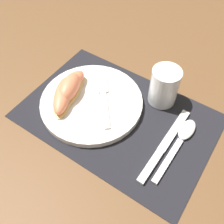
{
  "coord_description": "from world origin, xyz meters",
  "views": [
    {
      "loc": [
        0.21,
        -0.33,
        0.53
      ],
      "look_at": [
        -0.01,
        -0.01,
        0.02
      ],
      "focal_mm": 42.0,
      "sensor_mm": 36.0,
      "label": 1
    }
  ],
  "objects_px": {
    "juice_glass": "(164,88)",
    "citrus_wedge_1": "(70,88)",
    "spoon": "(182,137)",
    "citrus_wedge_2": "(63,96)",
    "knife": "(164,146)",
    "fork": "(104,95)",
    "plate": "(92,102)",
    "citrus_wedge_0": "(72,83)"
  },
  "relations": [
    {
      "from": "juice_glass",
      "to": "citrus_wedge_1",
      "type": "distance_m",
      "value": 0.24
    },
    {
      "from": "spoon",
      "to": "citrus_wedge_1",
      "type": "height_order",
      "value": "citrus_wedge_1"
    },
    {
      "from": "citrus_wedge_1",
      "to": "citrus_wedge_2",
      "type": "distance_m",
      "value": 0.03
    },
    {
      "from": "knife",
      "to": "citrus_wedge_2",
      "type": "height_order",
      "value": "citrus_wedge_2"
    },
    {
      "from": "fork",
      "to": "citrus_wedge_2",
      "type": "bearing_deg",
      "value": -137.68
    },
    {
      "from": "citrus_wedge_1",
      "to": "citrus_wedge_2",
      "type": "xyz_separation_m",
      "value": [
        -0.0,
        -0.03,
        -0.0
      ]
    },
    {
      "from": "fork",
      "to": "citrus_wedge_1",
      "type": "distance_m",
      "value": 0.09
    },
    {
      "from": "citrus_wedge_2",
      "to": "citrus_wedge_1",
      "type": "bearing_deg",
      "value": 88.36
    },
    {
      "from": "citrus_wedge_1",
      "to": "citrus_wedge_2",
      "type": "height_order",
      "value": "citrus_wedge_1"
    },
    {
      "from": "knife",
      "to": "spoon",
      "type": "bearing_deg",
      "value": 59.63
    },
    {
      "from": "citrus_wedge_1",
      "to": "plate",
      "type": "bearing_deg",
      "value": 11.81
    },
    {
      "from": "fork",
      "to": "citrus_wedge_0",
      "type": "xyz_separation_m",
      "value": [
        -0.08,
        -0.02,
        0.01
      ]
    },
    {
      "from": "knife",
      "to": "citrus_wedge_0",
      "type": "xyz_separation_m",
      "value": [
        -0.28,
        0.02,
        0.03
      ]
    },
    {
      "from": "citrus_wedge_2",
      "to": "citrus_wedge_0",
      "type": "bearing_deg",
      "value": 101.15
    },
    {
      "from": "citrus_wedge_1",
      "to": "citrus_wedge_2",
      "type": "bearing_deg",
      "value": -91.64
    },
    {
      "from": "juice_glass",
      "to": "fork",
      "type": "distance_m",
      "value": 0.15
    },
    {
      "from": "knife",
      "to": "citrus_wedge_2",
      "type": "relative_size",
      "value": 1.73
    },
    {
      "from": "fork",
      "to": "citrus_wedge_0",
      "type": "distance_m",
      "value": 0.09
    },
    {
      "from": "plate",
      "to": "knife",
      "type": "xyz_separation_m",
      "value": [
        0.21,
        -0.01,
        -0.01
      ]
    },
    {
      "from": "plate",
      "to": "fork",
      "type": "distance_m",
      "value": 0.04
    },
    {
      "from": "plate",
      "to": "citrus_wedge_2",
      "type": "height_order",
      "value": "citrus_wedge_2"
    },
    {
      "from": "plate",
      "to": "knife",
      "type": "bearing_deg",
      "value": -2.31
    },
    {
      "from": "citrus_wedge_2",
      "to": "plate",
      "type": "bearing_deg",
      "value": 33.29
    },
    {
      "from": "fork",
      "to": "citrus_wedge_2",
      "type": "distance_m",
      "value": 0.1
    },
    {
      "from": "juice_glass",
      "to": "citrus_wedge_0",
      "type": "xyz_separation_m",
      "value": [
        -0.21,
        -0.11,
        -0.01
      ]
    },
    {
      "from": "fork",
      "to": "juice_glass",
      "type": "bearing_deg",
      "value": 34.24
    },
    {
      "from": "citrus_wedge_1",
      "to": "spoon",
      "type": "bearing_deg",
      "value": 8.92
    },
    {
      "from": "plate",
      "to": "juice_glass",
      "type": "relative_size",
      "value": 2.63
    },
    {
      "from": "knife",
      "to": "spoon",
      "type": "xyz_separation_m",
      "value": [
        0.03,
        0.04,
        0.0
      ]
    },
    {
      "from": "plate",
      "to": "spoon",
      "type": "relative_size",
      "value": 1.35
    },
    {
      "from": "citrus_wedge_0",
      "to": "citrus_wedge_1",
      "type": "distance_m",
      "value": 0.02
    },
    {
      "from": "spoon",
      "to": "citrus_wedge_0",
      "type": "height_order",
      "value": "citrus_wedge_0"
    },
    {
      "from": "knife",
      "to": "fork",
      "type": "distance_m",
      "value": 0.2
    },
    {
      "from": "spoon",
      "to": "citrus_wedge_0",
      "type": "xyz_separation_m",
      "value": [
        -0.3,
        -0.03,
        0.03
      ]
    },
    {
      "from": "citrus_wedge_0",
      "to": "plate",
      "type": "bearing_deg",
      "value": -6.04
    },
    {
      "from": "spoon",
      "to": "citrus_wedge_2",
      "type": "height_order",
      "value": "citrus_wedge_2"
    },
    {
      "from": "plate",
      "to": "citrus_wedge_0",
      "type": "distance_m",
      "value": 0.07
    },
    {
      "from": "juice_glass",
      "to": "plate",
      "type": "bearing_deg",
      "value": -140.87
    },
    {
      "from": "plate",
      "to": "knife",
      "type": "distance_m",
      "value": 0.21
    },
    {
      "from": "spoon",
      "to": "citrus_wedge_1",
      "type": "distance_m",
      "value": 0.3
    },
    {
      "from": "spoon",
      "to": "citrus_wedge_2",
      "type": "distance_m",
      "value": 0.31
    },
    {
      "from": "fork",
      "to": "citrus_wedge_1",
      "type": "relative_size",
      "value": 1.42
    }
  ]
}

